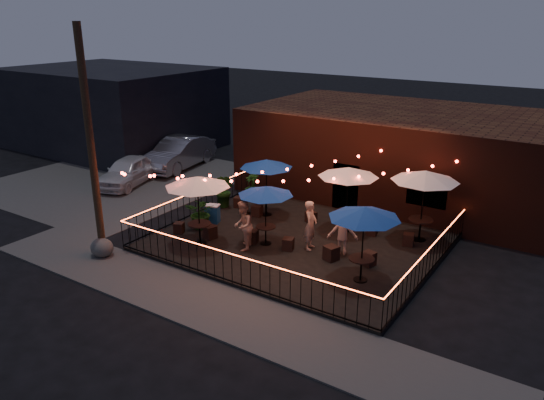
{
  "coord_description": "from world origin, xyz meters",
  "views": [
    {
      "loc": [
        9.26,
        -13.76,
        8.23
      ],
      "look_at": [
        -1.27,
        2.22,
        1.47
      ],
      "focal_mm": 35.0,
      "sensor_mm": 36.0,
      "label": 1
    }
  ],
  "objects_px": {
    "utility_pole": "(91,146)",
    "cafe_table_4": "(364,214)",
    "cafe_table_3": "(348,173)",
    "cafe_table_1": "(266,164)",
    "cafe_table_5": "(425,177)",
    "cooler": "(212,213)",
    "cafe_table_2": "(266,191)",
    "boulder": "(102,248)",
    "cafe_table_0": "(197,183)"
  },
  "relations": [
    {
      "from": "cafe_table_3",
      "to": "cafe_table_4",
      "type": "distance_m",
      "value": 4.17
    },
    {
      "from": "utility_pole",
      "to": "cafe_table_3",
      "type": "height_order",
      "value": "utility_pole"
    },
    {
      "from": "cafe_table_1",
      "to": "cooler",
      "type": "distance_m",
      "value": 2.98
    },
    {
      "from": "cafe_table_2",
      "to": "boulder",
      "type": "height_order",
      "value": "cafe_table_2"
    },
    {
      "from": "cafe_table_3",
      "to": "cafe_table_1",
      "type": "bearing_deg",
      "value": -174.75
    },
    {
      "from": "utility_pole",
      "to": "cafe_table_0",
      "type": "relative_size",
      "value": 2.72
    },
    {
      "from": "boulder",
      "to": "utility_pole",
      "type": "bearing_deg",
      "value": 133.69
    },
    {
      "from": "cafe_table_2",
      "to": "cafe_table_4",
      "type": "xyz_separation_m",
      "value": [
        4.13,
        -0.69,
        0.24
      ]
    },
    {
      "from": "cafe_table_4",
      "to": "cafe_table_5",
      "type": "distance_m",
      "value": 4.19
    },
    {
      "from": "cafe_table_4",
      "to": "cooler",
      "type": "relative_size",
      "value": 3.5
    },
    {
      "from": "cafe_table_2",
      "to": "cafe_table_3",
      "type": "bearing_deg",
      "value": 56.18
    },
    {
      "from": "cafe_table_2",
      "to": "cafe_table_4",
      "type": "distance_m",
      "value": 4.19
    },
    {
      "from": "cafe_table_3",
      "to": "boulder",
      "type": "height_order",
      "value": "cafe_table_3"
    },
    {
      "from": "cafe_table_1",
      "to": "cafe_table_4",
      "type": "distance_m",
      "value": 6.61
    },
    {
      "from": "cafe_table_2",
      "to": "cooler",
      "type": "bearing_deg",
      "value": 169.25
    },
    {
      "from": "cafe_table_5",
      "to": "utility_pole",
      "type": "bearing_deg",
      "value": -141.95
    },
    {
      "from": "utility_pole",
      "to": "cafe_table_0",
      "type": "bearing_deg",
      "value": 43.47
    },
    {
      "from": "cafe_table_3",
      "to": "cafe_table_4",
      "type": "relative_size",
      "value": 1.14
    },
    {
      "from": "cafe_table_3",
      "to": "cafe_table_5",
      "type": "distance_m",
      "value": 2.82
    },
    {
      "from": "utility_pole",
      "to": "cafe_table_0",
      "type": "xyz_separation_m",
      "value": [
        2.53,
        2.4,
        -1.47
      ]
    },
    {
      "from": "utility_pole",
      "to": "cafe_table_1",
      "type": "xyz_separation_m",
      "value": [
        2.9,
        6.24,
        -1.64
      ]
    },
    {
      "from": "cafe_table_0",
      "to": "cafe_table_3",
      "type": "distance_m",
      "value": 5.72
    },
    {
      "from": "cafe_table_5",
      "to": "boulder",
      "type": "height_order",
      "value": "cafe_table_5"
    },
    {
      "from": "cafe_table_1",
      "to": "cafe_table_4",
      "type": "height_order",
      "value": "cafe_table_4"
    },
    {
      "from": "cafe_table_5",
      "to": "cooler",
      "type": "bearing_deg",
      "value": -159.27
    },
    {
      "from": "cafe_table_5",
      "to": "cafe_table_4",
      "type": "bearing_deg",
      "value": -97.01
    },
    {
      "from": "cafe_table_4",
      "to": "cafe_table_1",
      "type": "bearing_deg",
      "value": 151.08
    },
    {
      "from": "utility_pole",
      "to": "cooler",
      "type": "height_order",
      "value": "utility_pole"
    },
    {
      "from": "cafe_table_0",
      "to": "cafe_table_1",
      "type": "bearing_deg",
      "value": 84.4
    },
    {
      "from": "cafe_table_2",
      "to": "cafe_table_1",
      "type": "bearing_deg",
      "value": 123.48
    },
    {
      "from": "cafe_table_1",
      "to": "cafe_table_5",
      "type": "distance_m",
      "value": 6.37
    },
    {
      "from": "boulder",
      "to": "cooler",
      "type": "bearing_deg",
      "value": 72.04
    },
    {
      "from": "cafe_table_4",
      "to": "boulder",
      "type": "bearing_deg",
      "value": -159.7
    },
    {
      "from": "cafe_table_2",
      "to": "cafe_table_3",
      "type": "xyz_separation_m",
      "value": [
        1.89,
        2.83,
        0.3
      ]
    },
    {
      "from": "cafe_table_0",
      "to": "boulder",
      "type": "height_order",
      "value": "cafe_table_0"
    },
    {
      "from": "cafe_table_4",
      "to": "cooler",
      "type": "distance_m",
      "value": 7.48
    },
    {
      "from": "utility_pole",
      "to": "cafe_table_4",
      "type": "bearing_deg",
      "value": 19.3
    },
    {
      "from": "cafe_table_1",
      "to": "cafe_table_3",
      "type": "bearing_deg",
      "value": 5.25
    },
    {
      "from": "cafe_table_0",
      "to": "utility_pole",
      "type": "bearing_deg",
      "value": -136.53
    },
    {
      "from": "cafe_table_0",
      "to": "cafe_table_3",
      "type": "bearing_deg",
      "value": 46.72
    },
    {
      "from": "cafe_table_2",
      "to": "cafe_table_3",
      "type": "height_order",
      "value": "cafe_table_3"
    },
    {
      "from": "cafe_table_2",
      "to": "cafe_table_3",
      "type": "relative_size",
      "value": 0.89
    },
    {
      "from": "cafe_table_0",
      "to": "cafe_table_2",
      "type": "relative_size",
      "value": 1.09
    },
    {
      "from": "cafe_table_1",
      "to": "cafe_table_4",
      "type": "relative_size",
      "value": 0.91
    },
    {
      "from": "cafe_table_4",
      "to": "boulder",
      "type": "distance_m",
      "value": 9.37
    },
    {
      "from": "cafe_table_2",
      "to": "cafe_table_5",
      "type": "height_order",
      "value": "cafe_table_5"
    },
    {
      "from": "cafe_table_1",
      "to": "cafe_table_0",
      "type": "bearing_deg",
      "value": -95.6
    },
    {
      "from": "cafe_table_4",
      "to": "cooler",
      "type": "bearing_deg",
      "value": 169.95
    },
    {
      "from": "cooler",
      "to": "boulder",
      "type": "relative_size",
      "value": 0.85
    },
    {
      "from": "cafe_table_1",
      "to": "cafe_table_3",
      "type": "height_order",
      "value": "cafe_table_3"
    }
  ]
}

